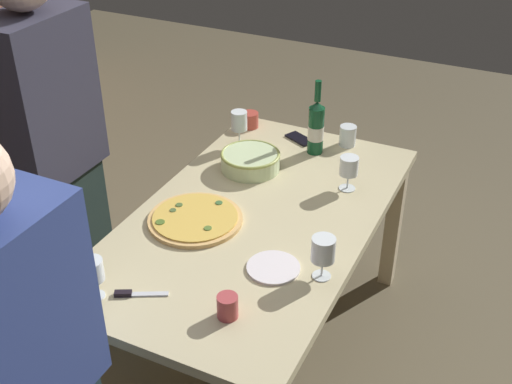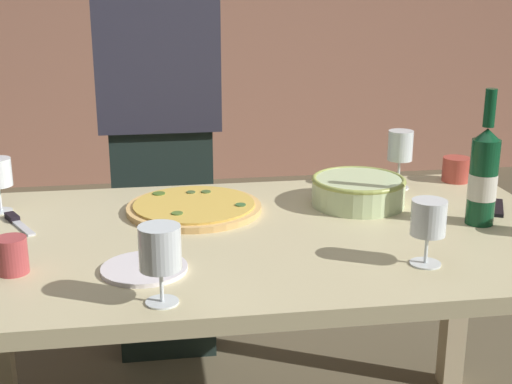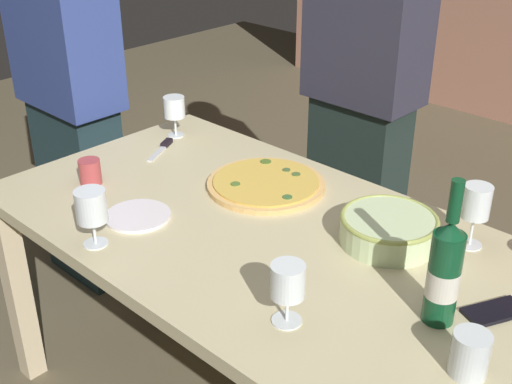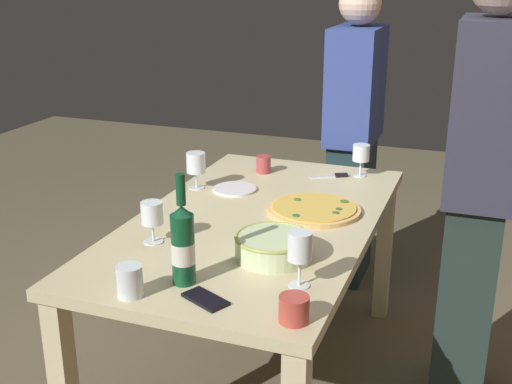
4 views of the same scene
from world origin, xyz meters
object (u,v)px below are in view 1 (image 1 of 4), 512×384
object	(u,v)px
pizza	(195,219)
cup_ceramic	(348,136)
cup_spare	(250,120)
serving_bowl	(250,160)
pizza_knife	(134,294)
side_plate	(273,268)
cell_phone	(300,139)
wine_glass_far_right	(349,167)
person_guest_left	(54,164)
wine_glass_far_left	(239,123)
dining_table	(256,234)
wine_glass_by_bottle	(323,251)
wine_bottle	(316,127)
wine_glass_near_pizza	(92,271)
cup_amber	(228,306)

from	to	relation	value
pizza	cup_ceramic	distance (m)	0.92
cup_spare	serving_bowl	bearing A→B (deg)	-153.54
serving_bowl	pizza_knife	bearing A→B (deg)	-178.73
side_plate	cell_phone	world-z (taller)	same
cup_spare	wine_glass_far_right	bearing A→B (deg)	-118.98
person_guest_left	cup_ceramic	bearing A→B (deg)	29.92
serving_bowl	pizza_knife	xyz separation A→B (m)	(-0.93, -0.02, -0.04)
pizza	wine_glass_far_left	size ratio (longest dim) A/B	2.08
dining_table	wine_glass_by_bottle	xyz separation A→B (m)	(-0.24, -0.37, 0.20)
dining_table	cell_phone	world-z (taller)	cell_phone
dining_table	side_plate	bearing A→B (deg)	-144.14
serving_bowl	side_plate	xyz separation A→B (m)	(-0.60, -0.38, -0.04)
wine_glass_by_bottle	pizza_knife	size ratio (longest dim) A/B	0.95
dining_table	person_guest_left	xyz separation A→B (m)	(-0.22, 0.80, 0.24)
person_guest_left	side_plate	bearing A→B (deg)	-18.68
serving_bowl	wine_bottle	distance (m)	0.35
wine_glass_near_pizza	person_guest_left	distance (m)	0.70
serving_bowl	wine_glass_by_bottle	size ratio (longest dim) A/B	1.63
cup_ceramic	person_guest_left	xyz separation A→B (m)	(-0.94, 0.94, 0.10)
wine_glass_far_right	cup_spare	xyz separation A→B (m)	(0.35, 0.63, -0.07)
pizza	cell_phone	world-z (taller)	pizza
serving_bowl	cell_phone	world-z (taller)	serving_bowl
side_plate	wine_glass_near_pizza	bearing A→B (deg)	129.43
pizza	wine_glass_far_left	bearing A→B (deg)	11.29
cell_phone	pizza_knife	size ratio (longest dim) A/B	0.85
person_guest_left	wine_glass_near_pizza	bearing A→B (deg)	-55.36
wine_glass_far_left	side_plate	bearing A→B (deg)	-145.73
wine_bottle	wine_glass_near_pizza	size ratio (longest dim) A/B	2.35
pizza	side_plate	size ratio (longest dim) A/B	1.95
cup_amber	cup_spare	size ratio (longest dim) A/B	0.95
cup_spare	person_guest_left	distance (m)	1.02
cup_spare	person_guest_left	bearing A→B (deg)	154.41
wine_glass_far_right	cell_phone	size ratio (longest dim) A/B	1.05
cell_phone	person_guest_left	size ratio (longest dim) A/B	0.08
wine_glass_far_right	cell_phone	xyz separation A→B (m)	(0.33, 0.35, -0.10)
serving_bowl	cup_ceramic	world-z (taller)	cup_ceramic
wine_bottle	cup_ceramic	distance (m)	0.19
cup_ceramic	cup_spare	world-z (taller)	cup_ceramic
pizza	side_plate	world-z (taller)	pizza
serving_bowl	cup_amber	bearing A→B (deg)	-158.30
cell_phone	pizza_knife	xyz separation A→B (m)	(-1.28, 0.07, 0.00)
side_plate	wine_bottle	bearing A→B (deg)	11.83
wine_glass_far_right	cup_spare	world-z (taller)	wine_glass_far_right
side_plate	cup_spare	bearing A→B (deg)	30.34
serving_bowl	pizza	bearing A→B (deg)	178.26
serving_bowl	wine_glass_near_pizza	bearing A→B (deg)	174.82
cell_phone	cup_ceramic	bearing A→B (deg)	-51.87
serving_bowl	side_plate	distance (m)	0.71
serving_bowl	cup_amber	world-z (taller)	same
wine_glass_far_right	person_guest_left	bearing A→B (deg)	117.86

